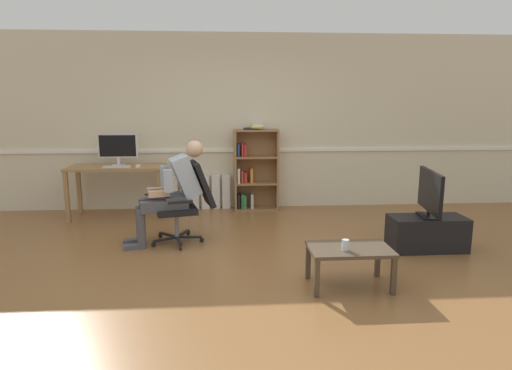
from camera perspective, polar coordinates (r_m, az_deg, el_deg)
ground_plane at (r=4.60m, az=-1.14°, el=-10.68°), size 18.00×18.00×0.00m
back_wall at (r=6.93m, az=-2.30°, el=8.11°), size 12.00×0.13×2.70m
computer_desk at (r=6.69m, az=-17.66°, el=1.49°), size 1.36×0.61×0.76m
imac_monitor at (r=6.71m, az=-17.56°, el=4.73°), size 0.57×0.14×0.46m
keyboard at (r=6.53m, az=-17.67°, el=2.29°), size 0.38×0.12×0.02m
computer_mouse at (r=6.48m, az=-15.08°, el=2.43°), size 0.06×0.10×0.03m
bookshelf at (r=6.81m, az=-0.33°, el=1.86°), size 0.68×0.29×1.33m
radiator at (r=6.97m, az=-7.28°, el=-0.91°), size 0.95×0.08×0.54m
office_chair at (r=5.32m, az=-8.84°, el=-1.84°), size 0.78×0.64×0.98m
person_seated at (r=5.27m, az=-10.84°, el=-0.61°), size 0.98×0.53×1.23m
tv_stand at (r=5.42m, az=21.36°, el=-5.86°), size 0.86×0.39×0.39m
tv_screen at (r=5.31m, az=21.73°, el=-0.97°), size 0.25×0.78×0.53m
coffee_table at (r=4.14m, az=12.09°, el=-8.64°), size 0.74×0.47×0.38m
drinking_glass at (r=4.02m, az=11.56°, el=-7.66°), size 0.06×0.06×0.10m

